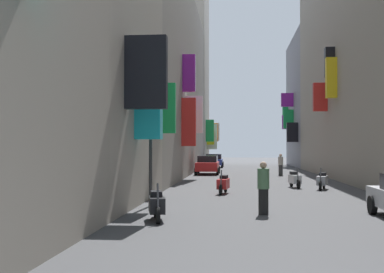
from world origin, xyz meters
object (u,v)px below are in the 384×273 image
Objects in this scene: parked_car_blue at (214,160)px; scooter_red at (223,184)px; parked_car_red at (208,164)px; pedestrian_near_left at (263,188)px; pedestrian_crossing at (281,165)px; traffic_light_near_corner at (151,131)px; scooter_black at (157,205)px; scooter_silver at (322,180)px; scooter_white at (295,179)px.

parked_car_blue is 2.15× the size of scooter_red.
parked_car_red reaches higher than scooter_red.
parked_car_red is 2.47× the size of pedestrian_near_left.
traffic_light_near_corner reaches higher than pedestrian_crossing.
scooter_black is 8.59m from scooter_red.
parked_car_red reaches higher than scooter_silver.
scooter_silver is 1.00× the size of scooter_white.
scooter_black is 24.00m from pedestrian_crossing.
traffic_light_near_corner is at bearing -108.08° from pedestrian_crossing.
scooter_red is 1.15× the size of pedestrian_crossing.
parked_car_blue is 2.48× the size of pedestrian_crossing.
pedestrian_near_left reaches higher than scooter_black.
scooter_black is at bearing -114.21° from scooter_white.
scooter_red is at bearing -135.11° from scooter_white.
scooter_silver is at bearing 69.94° from pedestrian_near_left.
pedestrian_crossing reaches higher than parked_car_red.
scooter_red is (1.70, -16.30, -0.32)m from parked_car_red.
scooter_red and scooter_silver have the same top height.
scooter_white is at bearing 143.43° from scooter_silver.
pedestrian_crossing is at bearing -68.44° from parked_car_blue.
pedestrian_crossing reaches higher than scooter_white.
parked_car_blue is at bearing 88.84° from traffic_light_near_corner.
scooter_red is at bearing 78.36° from scooter_black.
scooter_red is at bearing 102.17° from pedestrian_near_left.
parked_car_red is at bearing 113.27° from scooter_white.
scooter_red is 15.43m from pedestrian_crossing.
parked_car_red is 13.71m from scooter_white.
pedestrian_crossing is at bearing -13.81° from parked_car_red.
scooter_black is (0.10, -38.00, -0.29)m from parked_car_blue.
pedestrian_crossing is at bearing 71.92° from traffic_light_near_corner.
pedestrian_near_left is at bearing -96.55° from pedestrian_crossing.
parked_car_red is 2.17× the size of scooter_white.
scooter_silver is 10.24m from pedestrian_near_left.
scooter_silver is at bearing -85.23° from pedestrian_crossing.
scooter_white is 10.80m from pedestrian_near_left.
traffic_light_near_corner is at bearing -134.03° from scooter_silver.
scooter_red is at bearing 63.27° from traffic_light_near_corner.
traffic_light_near_corner reaches higher than scooter_white.
scooter_black is at bearing -103.76° from pedestrian_crossing.
parked_car_red is at bearing -89.46° from parked_car_blue.
scooter_white is (5.54, -25.89, -0.29)m from parked_car_blue.
traffic_light_near_corner is at bearing 103.24° from scooter_black.
scooter_red is 5.70m from scooter_silver.
traffic_light_near_corner is (-0.80, 3.39, 2.29)m from scooter_black.
scooter_white is (-1.28, 0.95, -0.00)m from scooter_silver.
scooter_black is 13.28m from scooter_white.
pedestrian_near_left is 0.42× the size of traffic_light_near_corner.
parked_car_red is 5.85m from pedestrian_crossing.
parked_car_blue is at bearing 90.14° from scooter_black.
parked_car_red is 2.16× the size of scooter_silver.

